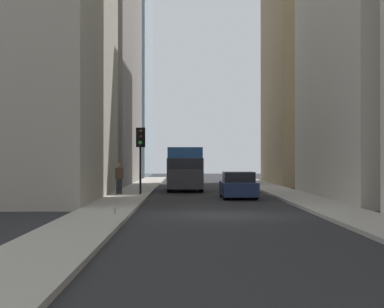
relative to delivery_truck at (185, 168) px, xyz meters
name	(u,v)px	position (x,y,z in m)	size (l,w,h in m)	color
ground_plane	(224,215)	(-18.38, -1.40, -1.46)	(135.00, 135.00, 0.00)	#262628
sidewalk_right	(102,214)	(-18.38, 3.10, -1.39)	(90.00, 2.20, 0.14)	#A8A399
sidewalk_left	(345,213)	(-18.38, -5.90, -1.39)	(90.00, 2.20, 0.14)	#A8A399
building_left_far	(331,20)	(10.18, -12.00, 12.07)	(13.25, 10.00, 27.06)	#9E8966
building_right_far	(73,5)	(10.60, 9.20, 13.35)	(19.57, 10.00, 29.62)	gray
delivery_truck	(185,168)	(0.00, 0.00, 0.00)	(6.46, 2.25, 2.84)	#285699
sedan_navy	(238,186)	(-8.27, -2.80, -0.80)	(4.30, 1.78, 1.42)	navy
traffic_light_midblock	(140,145)	(-6.39, 2.50, 1.40)	(0.43, 0.52, 3.71)	black
pedestrian	(119,177)	(-6.26, 3.70, -0.39)	(0.26, 0.44, 1.71)	#33333D
discarded_bottle	(115,211)	(-19.48, 2.52, -1.21)	(0.07, 0.07, 0.27)	#999EA3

